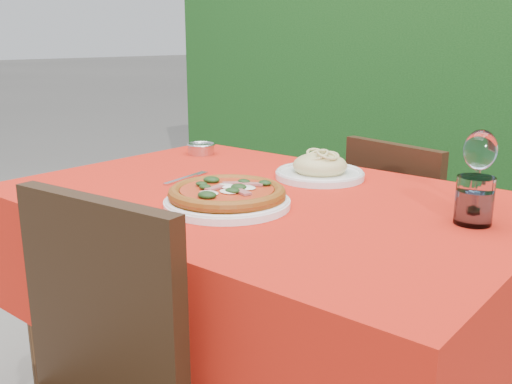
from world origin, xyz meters
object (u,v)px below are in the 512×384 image
Objects in this scene: chair_far at (405,242)px; wine_glass at (480,154)px; water_glass at (474,203)px; steel_ramekin at (201,149)px; pasta_plate at (320,169)px; fork at (182,179)px; pizza_plate at (227,196)px.

wine_glass is at bearing 141.83° from chair_far.
steel_ramekin is at bearing 170.11° from water_glass.
steel_ramekin is (-0.49, 0.03, -0.01)m from pasta_plate.
chair_far is 0.75m from steel_ramekin.
steel_ramekin reaches higher than fork.
water_glass reaches higher than pizza_plate.
pizza_plate is at bearing -91.48° from pasta_plate.
fork is at bearing 73.65° from chair_far.
pasta_plate is 1.36× the size of wine_glass.
fork is at bearing 158.05° from pizza_plate.
chair_far is at bearing 129.85° from wine_glass.
wine_glass is 0.95× the size of fork.
pasta_plate reaches higher than fork.
water_glass is 0.56× the size of wine_glass.
chair_far is 0.52m from pasta_plate.
pasta_plate is 1.30× the size of fork.
fork is (-0.36, -0.67, 0.29)m from chair_far.
water_glass is (0.47, -0.14, 0.02)m from pasta_plate.
wine_glass reaches higher than pasta_plate.
pasta_plate is at bearing 35.49° from fork.
chair_far is 3.30× the size of pasta_plate.
steel_ramekin is at bearing 176.42° from pasta_plate.
wine_glass is 0.76m from fork.
chair_far reaches higher than pizza_plate.
chair_far is 0.81m from fork.
fork is at bearing -170.52° from water_glass.
pasta_plate is (0.01, 0.37, -0.00)m from pizza_plate.
pizza_plate reaches higher than fork.
pasta_plate is at bearing 178.09° from wine_glass.
water_glass is (0.39, -0.54, 0.33)m from chair_far.
pizza_plate is at bearing -154.18° from water_glass.
pasta_plate is at bearing -3.58° from steel_ramekin.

